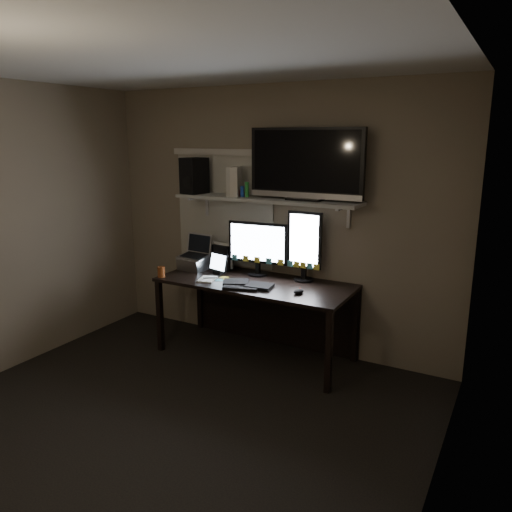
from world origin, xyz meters
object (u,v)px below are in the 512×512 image
Objects in this scene: monitor_portrait at (304,246)px; cup at (161,272)px; keyboard at (247,284)px; desk at (261,296)px; speaker at (194,176)px; laptop at (194,253)px; tv at (306,164)px; game_console at (236,181)px; mouse at (299,291)px; tablet at (219,263)px; monitor_landscape at (258,248)px.

monitor_portrait is 1.37m from cup.
desk is at bearing 74.61° from keyboard.
speaker reaches higher than monitor_portrait.
cup is (-0.86, -0.14, 0.04)m from keyboard.
keyboard reaches higher than desk.
tv is at bearing 11.71° from laptop.
monitor_portrait is at bearing -14.64° from game_console.
game_console reaches higher than mouse.
monitor_portrait is 2.76× the size of tablet.
tablet is at bearing -170.51° from tv.
tablet is 0.80m from game_console.
desk is 0.82m from laptop.
mouse reaches higher than keyboard.
monitor_landscape is at bearing 36.06° from tablet.
laptop is 0.98× the size of speaker.
laptop is 1.44m from tv.
desk is 0.46m from monitor_landscape.
cup is at bearing -151.45° from monitor_landscape.
laptop is 0.33× the size of tv.
monitor_landscape reaches higher than tablet.
mouse is 0.46× the size of tablet.
game_console is at bearing 12.55° from speaker.
keyboard is 1.25m from speaker.
laptop is (-0.74, -0.05, 0.35)m from desk.
desk is at bearing -161.78° from monitor_portrait.
tv is (1.24, 0.52, 1.01)m from cup.
monitor_landscape reaches higher than cup.
laptop is (-1.24, 0.21, 0.15)m from mouse.
keyboard is 0.49m from mouse.
monitor_portrait is 1.38× the size of keyboard.
desk is 1.35m from speaker.
monitor_portrait is at bearing 23.64° from cup.
monitor_portrait reaches higher than desk.
tv is (0.38, 0.37, 1.05)m from keyboard.
laptop reaches higher than cup.
speaker reaches higher than laptop.
monitor_landscape is 5.54× the size of mouse.
tv is 0.72m from game_console.
game_console is at bearing 115.05° from keyboard.
cup is 0.10× the size of tv.
tv is (-0.11, 0.36, 1.04)m from mouse.
monitor_landscape reaches higher than mouse.
game_console is (0.54, 0.49, 0.84)m from cup.
tablet is at bearing -152.87° from game_console.
cup is (-0.77, -0.51, -0.21)m from monitor_landscape.
monitor_portrait is 1.92× the size of laptop.
mouse is 0.10× the size of tv.
tv is 1.17m from speaker.
keyboard is 0.87m from cup.
tablet is 0.70× the size of laptop.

